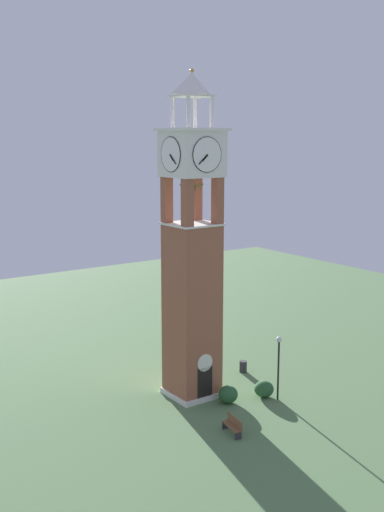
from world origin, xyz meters
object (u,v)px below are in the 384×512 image
at_px(clock_tower, 192,265).
at_px(trash_bin, 243,366).
at_px(lamp_post, 279,357).
at_px(park_bench, 233,425).

xyz_separation_m(clock_tower, trash_bin, (5.20, 1.17, -8.06)).
bearing_deg(lamp_post, trash_bin, 75.61).
height_order(clock_tower, lamp_post, clock_tower).
bearing_deg(park_bench, lamp_post, 20.99).
relative_size(lamp_post, trash_bin, 5.13).
relative_size(clock_tower, trash_bin, 25.10).
bearing_deg(park_bench, clock_tower, 77.61).
height_order(park_bench, lamp_post, lamp_post).
height_order(clock_tower, trash_bin, clock_tower).
height_order(park_bench, trash_bin, park_bench).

